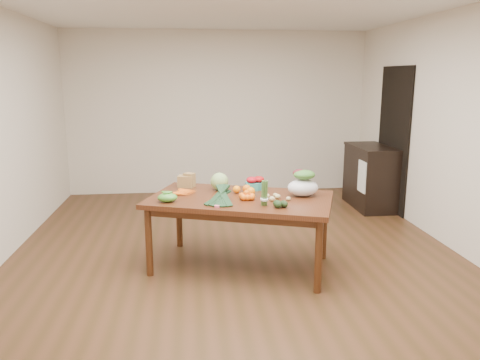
{
  "coord_description": "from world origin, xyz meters",
  "views": [
    {
      "loc": [
        -0.49,
        -4.91,
        1.95
      ],
      "look_at": [
        0.05,
        0.0,
        0.86
      ],
      "focal_mm": 35.0,
      "sensor_mm": 36.0,
      "label": 1
    }
  ],
  "objects": [
    {
      "name": "orange_c",
      "position": [
        0.13,
        -0.28,
        0.8
      ],
      "size": [
        0.09,
        0.09,
        0.09
      ],
      "primitive_type": "sphere",
      "color": "#FEA50F",
      "rests_on": "dining_table"
    },
    {
      "name": "asparagus_bundle",
      "position": [
        0.21,
        -0.67,
        0.88
      ],
      "size": [
        0.11,
        0.14,
        0.26
      ],
      "primitive_type": null,
      "rotation": [
        0.15,
        0.0,
        -0.34
      ],
      "color": "#5D863D",
      "rests_on": "dining_table"
    },
    {
      "name": "snap_pea_bag",
      "position": [
        -0.72,
        -0.43,
        0.79
      ],
      "size": [
        0.2,
        0.15,
        0.09
      ],
      "primitive_type": "ellipsoid",
      "color": "#509432",
      "rests_on": "dining_table"
    },
    {
      "name": "avocado_a",
      "position": [
        0.32,
        -0.76,
        0.79
      ],
      "size": [
        0.1,
        0.13,
        0.07
      ],
      "primitive_type": "ellipsoid",
      "rotation": [
        0.0,
        0.0,
        0.3
      ],
      "color": "black",
      "rests_on": "dining_table"
    },
    {
      "name": "carrots",
      "position": [
        -0.53,
        -0.11,
        0.76
      ],
      "size": [
        0.29,
        0.3,
        0.03
      ],
      "primitive_type": null,
      "rotation": [
        0.0,
        0.0,
        -0.34
      ],
      "color": "#F74F14",
      "rests_on": "dining_table"
    },
    {
      "name": "room_walls",
      "position": [
        0.0,
        0.0,
        1.35
      ],
      "size": [
        5.02,
        6.02,
        2.7
      ],
      "color": "silver",
      "rests_on": "floor"
    },
    {
      "name": "potato_b",
      "position": [
        0.31,
        -0.52,
        0.77
      ],
      "size": [
        0.06,
        0.05,
        0.05
      ],
      "primitive_type": "ellipsoid",
      "color": "#D4BD7A",
      "rests_on": "dining_table"
    },
    {
      "name": "cabbage",
      "position": [
        -0.18,
        -0.0,
        0.85
      ],
      "size": [
        0.19,
        0.19,
        0.19
      ],
      "primitive_type": "sphere",
      "color": "#92B86A",
      "rests_on": "dining_table"
    },
    {
      "name": "potato_e",
      "position": [
        0.47,
        -0.52,
        0.77
      ],
      "size": [
        0.05,
        0.04,
        0.04
      ],
      "primitive_type": "ellipsoid",
      "color": "#CDB876",
      "rests_on": "dining_table"
    },
    {
      "name": "orange_b",
      "position": [
        0.1,
        -0.16,
        0.79
      ],
      "size": [
        0.09,
        0.09,
        0.09
      ],
      "primitive_type": "sphere",
      "color": "orange",
      "rests_on": "dining_table"
    },
    {
      "name": "strawberry_basket_b",
      "position": [
        0.25,
        -0.01,
        0.81
      ],
      "size": [
        0.16,
        0.16,
        0.11
      ],
      "primitive_type": null,
      "rotation": [
        0.0,
        0.0,
        -0.34
      ],
      "color": "red",
      "rests_on": "dining_table"
    },
    {
      "name": "orange_a",
      "position": [
        -0.0,
        -0.16,
        0.79
      ],
      "size": [
        0.08,
        0.08,
        0.08
      ],
      "primitive_type": "sphere",
      "color": "orange",
      "rests_on": "dining_table"
    },
    {
      "name": "ceiling",
      "position": [
        0.0,
        0.0,
        2.7
      ],
      "size": [
        5.0,
        6.0,
        0.02
      ],
      "primitive_type": "cube",
      "color": "white",
      "rests_on": "room_walls"
    },
    {
      "name": "kale_bunch",
      "position": [
        -0.21,
        -0.59,
        0.83
      ],
      "size": [
        0.43,
        0.48,
        0.16
      ],
      "primitive_type": null,
      "rotation": [
        0.0,
        0.0,
        -0.34
      ],
      "color": "#15311E",
      "rests_on": "dining_table"
    },
    {
      "name": "mandarin_cluster",
      "position": [
        0.07,
        -0.43,
        0.8
      ],
      "size": [
        0.23,
        0.23,
        0.1
      ],
      "primitive_type": null,
      "rotation": [
        0.0,
        0.0,
        -0.34
      ],
      "color": "orange",
      "rests_on": "dining_table"
    },
    {
      "name": "strawberry_basket_a",
      "position": [
        0.17,
        -0.04,
        0.81
      ],
      "size": [
        0.16,
        0.16,
        0.11
      ],
      "primitive_type": null,
      "rotation": [
        0.0,
        0.0,
        -0.34
      ],
      "color": "red",
      "rests_on": "dining_table"
    },
    {
      "name": "avocado_b",
      "position": [
        0.38,
        -0.75,
        0.78
      ],
      "size": [
        0.09,
        0.11,
        0.07
      ],
      "primitive_type": "ellipsoid",
      "rotation": [
        0.0,
        0.0,
        0.3
      ],
      "color": "black",
      "rests_on": "dining_table"
    },
    {
      "name": "dish_towel",
      "position": [
        1.96,
        1.4,
        0.55
      ],
      "size": [
        0.02,
        0.28,
        0.45
      ],
      "primitive_type": "cube",
      "color": "white",
      "rests_on": "cabinet"
    },
    {
      "name": "dining_table",
      "position": [
        0.01,
        -0.34,
        0.38
      ],
      "size": [
        2.06,
        1.56,
        0.75
      ],
      "primitive_type": "cube",
      "rotation": [
        0.0,
        0.0,
        -0.34
      ],
      "color": "#4A2311",
      "rests_on": "floor"
    },
    {
      "name": "salad_bag",
      "position": [
        0.66,
        -0.35,
        0.87
      ],
      "size": [
        0.38,
        0.33,
        0.25
      ],
      "primitive_type": null,
      "rotation": [
        0.0,
        0.0,
        -0.34
      ],
      "color": "silver",
      "rests_on": "dining_table"
    },
    {
      "name": "cabinet",
      "position": [
        2.22,
        1.74,
        0.47
      ],
      "size": [
        0.52,
        1.02,
        0.94
      ],
      "primitive_type": "cube",
      "color": "black",
      "rests_on": "floor"
    },
    {
      "name": "doorway_dark",
      "position": [
        2.48,
        1.6,
        1.05
      ],
      "size": [
        0.02,
        1.0,
        2.1
      ],
      "primitive_type": "cube",
      "color": "black",
      "rests_on": "floor"
    },
    {
      "name": "potato_a",
      "position": [
        0.28,
        -0.41,
        0.78
      ],
      "size": [
        0.06,
        0.05,
        0.05
      ],
      "primitive_type": "ellipsoid",
      "color": "#D5B97B",
      "rests_on": "dining_table"
    },
    {
      "name": "potato_d",
      "position": [
        0.37,
        -0.36,
        0.77
      ],
      "size": [
        0.05,
        0.04,
        0.04
      ],
      "primitive_type": "ellipsoid",
      "color": "tan",
      "rests_on": "dining_table"
    },
    {
      "name": "potato_c",
      "position": [
        0.38,
        -0.44,
        0.77
      ],
      "size": [
        0.06,
        0.05,
        0.05
      ],
      "primitive_type": "ellipsoid",
      "color": "tan",
      "rests_on": "dining_table"
    },
    {
      "name": "floor",
      "position": [
        0.0,
        0.0,
        0.0
      ],
      "size": [
        6.0,
        6.0,
        0.0
      ],
      "primitive_type": "plane",
      "color": "#4F2F1B",
      "rests_on": "ground"
    },
    {
      "name": "paper_bag",
      "position": [
        -0.54,
        0.18,
        0.83
      ],
      "size": [
        0.27,
        0.25,
        0.16
      ],
      "primitive_type": null,
      "rotation": [
        0.0,
        0.0,
        -0.34
      ],
      "color": "olive",
      "rests_on": "dining_table"
    }
  ]
}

